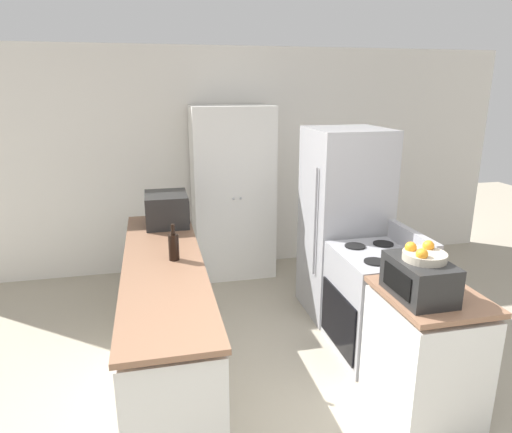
# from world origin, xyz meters

# --- Properties ---
(wall_back) EXTENTS (7.00, 0.06, 2.60)m
(wall_back) POSITION_xyz_m (0.00, 3.44, 1.30)
(wall_back) COLOR silver
(wall_back) RESTS_ON ground_plane
(counter_left) EXTENTS (0.60, 2.62, 0.88)m
(counter_left) POSITION_xyz_m (-0.84, 1.41, 0.43)
(counter_left) COLOR silver
(counter_left) RESTS_ON ground_plane
(counter_right) EXTENTS (0.60, 0.71, 0.88)m
(counter_right) POSITION_xyz_m (0.84, 0.45, 0.43)
(counter_right) COLOR silver
(counter_right) RESTS_ON ground_plane
(pantry_cabinet) EXTENTS (0.91, 0.56, 1.96)m
(pantry_cabinet) POSITION_xyz_m (0.01, 3.12, 0.98)
(pantry_cabinet) COLOR white
(pantry_cabinet) RESTS_ON ground_plane
(stove) EXTENTS (0.66, 0.74, 1.04)m
(stove) POSITION_xyz_m (0.86, 1.20, 0.45)
(stove) COLOR #9E9EA3
(stove) RESTS_ON ground_plane
(refrigerator) EXTENTS (0.72, 0.71, 1.80)m
(refrigerator) POSITION_xyz_m (0.88, 1.96, 0.90)
(refrigerator) COLOR #A3A3A8
(refrigerator) RESTS_ON ground_plane
(microwave) EXTENTS (0.40, 0.47, 0.30)m
(microwave) POSITION_xyz_m (-0.76, 2.37, 1.03)
(microwave) COLOR black
(microwave) RESTS_ON counter_left
(wine_bottle) EXTENTS (0.08, 0.08, 0.29)m
(wine_bottle) POSITION_xyz_m (-0.75, 1.42, 0.99)
(wine_bottle) COLOR black
(wine_bottle) RESTS_ON counter_left
(toaster_oven) EXTENTS (0.31, 0.45, 0.25)m
(toaster_oven) POSITION_xyz_m (0.72, 0.43, 1.01)
(toaster_oven) COLOR black
(toaster_oven) RESTS_ON counter_right
(fruit_bowl) EXTENTS (0.27, 0.27, 0.10)m
(fruit_bowl) POSITION_xyz_m (0.73, 0.43, 1.16)
(fruit_bowl) COLOR #B2A893
(fruit_bowl) RESTS_ON toaster_oven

